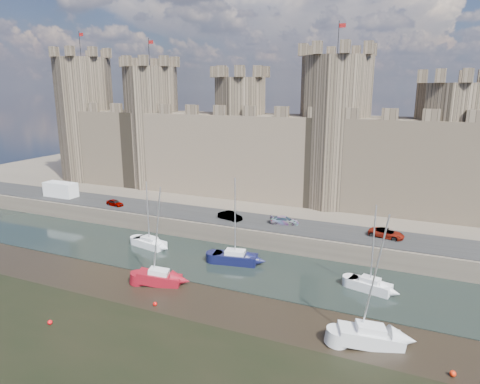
{
  "coord_description": "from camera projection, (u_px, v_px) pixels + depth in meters",
  "views": [
    {
      "loc": [
        15.51,
        -19.61,
        20.9
      ],
      "look_at": [
        -2.67,
        22.0,
        9.77
      ],
      "focal_mm": 32.0,
      "sensor_mm": 36.0,
      "label": 1
    }
  ],
  "objects": [
    {
      "name": "buoy_1",
      "position": [
        155.0,
        304.0,
        41.98
      ],
      "size": [
        0.42,
        0.42,
        0.42
      ],
      "primitive_type": "sphere",
      "color": "red",
      "rests_on": "ground"
    },
    {
      "name": "castle",
      "position": [
        316.0,
        146.0,
        68.65
      ],
      "size": [
        108.5,
        11.0,
        29.0
      ],
      "color": "#42382B",
      "rests_on": "quay"
    },
    {
      "name": "sailboat_4",
      "position": [
        159.0,
        277.0,
        46.48
      ],
      "size": [
        5.04,
        3.18,
        11.01
      ],
      "rotation": [
        0.0,
        0.0,
        0.31
      ],
      "color": "maroon",
      "rests_on": "ground"
    },
    {
      "name": "car_2",
      "position": [
        284.0,
        220.0,
        58.87
      ],
      "size": [
        4.14,
        2.39,
        1.13
      ],
      "primitive_type": "imported",
      "rotation": [
        0.0,
        0.0,
        1.79
      ],
      "color": "gray",
      "rests_on": "quay"
    },
    {
      "name": "car_3",
      "position": [
        386.0,
        233.0,
        53.61
      ],
      "size": [
        4.63,
        2.84,
        1.2
      ],
      "primitive_type": "imported",
      "rotation": [
        0.0,
        0.0,
        1.36
      ],
      "color": "gray",
      "rests_on": "quay"
    },
    {
      "name": "water_channel",
      "position": [
        268.0,
        271.0,
        49.81
      ],
      "size": [
        160.0,
        12.0,
        0.08
      ],
      "primitive_type": "cube",
      "color": "black",
      "rests_on": "ground"
    },
    {
      "name": "van",
      "position": [
        61.0,
        190.0,
        73.48
      ],
      "size": [
        5.88,
        2.4,
        2.56
      ],
      "primitive_type": "cube",
      "rotation": [
        0.0,
        0.0,
        0.01
      ],
      "color": "silver",
      "rests_on": "quay"
    },
    {
      "name": "car_1",
      "position": [
        230.0,
        216.0,
        60.81
      ],
      "size": [
        3.88,
        2.19,
        1.21
      ],
      "primitive_type": "imported",
      "rotation": [
        0.0,
        0.0,
        1.31
      ],
      "color": "gray",
      "rests_on": "quay"
    },
    {
      "name": "car_0",
      "position": [
        115.0,
        203.0,
        68.04
      ],
      "size": [
        3.3,
        1.87,
        1.06
      ],
      "primitive_type": "imported",
      "rotation": [
        0.0,
        0.0,
        1.36
      ],
      "color": "gray",
      "rests_on": "quay"
    },
    {
      "name": "sailboat_1",
      "position": [
        235.0,
        257.0,
        51.88
      ],
      "size": [
        5.58,
        2.97,
        10.63
      ],
      "rotation": [
        0.0,
        0.0,
        0.18
      ],
      "color": "black",
      "rests_on": "ground"
    },
    {
      "name": "buoy_3",
      "position": [
        453.0,
        374.0,
        31.71
      ],
      "size": [
        0.49,
        0.49,
        0.49
      ],
      "primitive_type": "sphere",
      "color": "red",
      "rests_on": "ground"
    },
    {
      "name": "quay",
      "position": [
        332.0,
        193.0,
        81.56
      ],
      "size": [
        160.0,
        60.0,
        2.5
      ],
      "primitive_type": "cube",
      "color": "#4C443A",
      "rests_on": "ground"
    },
    {
      "name": "sailboat_2",
      "position": [
        370.0,
        285.0,
        44.87
      ],
      "size": [
        4.61,
        2.65,
        9.37
      ],
      "rotation": [
        0.0,
        0.0,
        -0.23
      ],
      "color": "silver",
      "rests_on": "ground"
    },
    {
      "name": "road",
      "position": [
        293.0,
        226.0,
        58.12
      ],
      "size": [
        160.0,
        7.0,
        0.1
      ],
      "primitive_type": "cube",
      "color": "black",
      "rests_on": "quay"
    },
    {
      "name": "buoy_0",
      "position": [
        50.0,
        322.0,
        38.67
      ],
      "size": [
        0.44,
        0.44,
        0.44
      ],
      "primitive_type": "sphere",
      "color": "red",
      "rests_on": "ground"
    },
    {
      "name": "sailboat_0",
      "position": [
        149.0,
        242.0,
        57.19
      ],
      "size": [
        5.08,
        2.79,
        8.98
      ],
      "rotation": [
        0.0,
        0.0,
        -0.2
      ],
      "color": "white",
      "rests_on": "ground"
    },
    {
      "name": "sailboat_5",
      "position": [
        370.0,
        336.0,
        35.51
      ],
      "size": [
        5.7,
        3.7,
        11.48
      ],
      "rotation": [
        0.0,
        0.0,
        0.34
      ],
      "color": "silver",
      "rests_on": "ground"
    }
  ]
}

